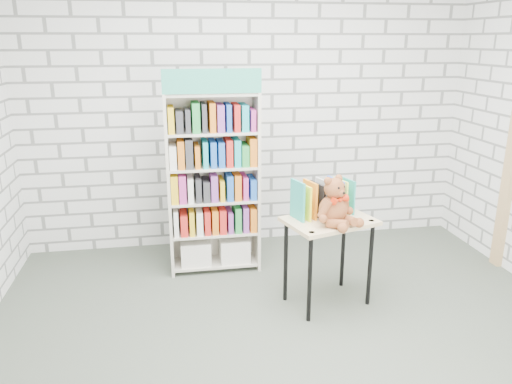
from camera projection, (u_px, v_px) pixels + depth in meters
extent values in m
plane|color=#454D41|center=(295.00, 344.00, 3.54)|extent=(4.50, 4.50, 0.00)
cube|color=silver|center=(249.00, 109.00, 5.01)|extent=(4.50, 0.02, 2.80)
cube|color=silver|center=(507.00, 319.00, 1.25)|extent=(4.50, 0.02, 2.80)
cube|color=beige|center=(169.00, 186.00, 4.43)|extent=(0.03, 0.32, 1.64)
cube|color=beige|center=(257.00, 182.00, 4.56)|extent=(0.03, 0.32, 1.64)
cube|color=beige|center=(212.00, 180.00, 4.64)|extent=(0.82, 0.02, 1.64)
cube|color=teal|center=(212.00, 81.00, 4.09)|extent=(0.82, 0.02, 0.20)
cube|color=beige|center=(215.00, 262.00, 4.72)|extent=(0.77, 0.30, 0.02)
cube|color=beige|center=(215.00, 231.00, 4.63)|extent=(0.77, 0.30, 0.02)
cube|color=beige|center=(214.00, 199.00, 4.54)|extent=(0.77, 0.30, 0.02)
cube|color=beige|center=(213.00, 166.00, 4.45)|extent=(0.77, 0.30, 0.02)
cube|color=beige|center=(212.00, 132.00, 4.36)|extent=(0.77, 0.30, 0.02)
cube|color=beige|center=(211.00, 94.00, 4.26)|extent=(0.77, 0.30, 0.02)
cube|color=silver|center=(196.00, 251.00, 4.66)|extent=(0.27, 0.26, 0.22)
cube|color=silver|center=(234.00, 249.00, 4.72)|extent=(0.27, 0.26, 0.22)
cube|color=#333338|center=(214.00, 219.00, 4.59)|extent=(0.77, 0.26, 0.22)
cube|color=red|center=(213.00, 187.00, 4.50)|extent=(0.77, 0.26, 0.22)
cube|color=yellow|center=(213.00, 153.00, 4.40)|extent=(0.77, 0.26, 0.22)
cube|color=blue|center=(212.00, 118.00, 4.31)|extent=(0.77, 0.26, 0.22)
cube|color=#D9B882|center=(329.00, 221.00, 3.91)|extent=(0.78, 0.64, 0.03)
cylinder|color=black|center=(310.00, 280.00, 3.74)|extent=(0.03, 0.03, 0.69)
cylinder|color=black|center=(286.00, 261.00, 4.05)|extent=(0.03, 0.03, 0.69)
cylinder|color=black|center=(370.00, 265.00, 3.98)|extent=(0.03, 0.03, 0.69)
cylinder|color=black|center=(343.00, 249.00, 4.29)|extent=(0.03, 0.03, 0.69)
cylinder|color=black|center=(312.00, 233.00, 3.64)|extent=(0.05, 0.05, 0.01)
cylinder|color=black|center=(371.00, 221.00, 3.87)|extent=(0.05, 0.05, 0.01)
cube|color=teal|center=(298.00, 202.00, 3.86)|extent=(0.07, 0.20, 0.28)
cube|color=yellow|center=(304.00, 201.00, 3.88)|extent=(0.07, 0.20, 0.28)
cube|color=orange|center=(310.00, 200.00, 3.91)|extent=(0.07, 0.20, 0.28)
cube|color=black|center=(316.00, 199.00, 3.93)|extent=(0.07, 0.20, 0.28)
cube|color=silver|center=(322.00, 198.00, 3.95)|extent=(0.07, 0.20, 0.28)
cube|color=red|center=(328.00, 197.00, 3.98)|extent=(0.07, 0.20, 0.28)
cube|color=blue|center=(334.00, 197.00, 4.00)|extent=(0.07, 0.20, 0.28)
cube|color=#FBFF54|center=(340.00, 196.00, 4.03)|extent=(0.07, 0.20, 0.28)
cube|color=teal|center=(346.00, 195.00, 4.05)|extent=(0.07, 0.20, 0.28)
ellipsoid|color=brown|center=(333.00, 209.00, 3.79)|extent=(0.22, 0.19, 0.22)
sphere|color=brown|center=(335.00, 188.00, 3.73)|extent=(0.16, 0.16, 0.16)
sphere|color=brown|center=(328.00, 181.00, 3.69)|extent=(0.06, 0.06, 0.06)
sphere|color=brown|center=(339.00, 178.00, 3.76)|extent=(0.06, 0.06, 0.06)
sphere|color=brown|center=(341.00, 193.00, 3.69)|extent=(0.06, 0.06, 0.06)
sphere|color=black|center=(339.00, 188.00, 3.66)|extent=(0.02, 0.02, 0.02)
sphere|color=black|center=(344.00, 187.00, 3.69)|extent=(0.02, 0.02, 0.02)
sphere|color=black|center=(344.00, 193.00, 3.67)|extent=(0.02, 0.02, 0.02)
cylinder|color=brown|center=(325.00, 209.00, 3.69)|extent=(0.13, 0.08, 0.16)
cylinder|color=brown|center=(345.00, 203.00, 3.83)|extent=(0.11, 0.13, 0.16)
sphere|color=brown|center=(323.00, 219.00, 3.68)|extent=(0.06, 0.06, 0.06)
sphere|color=brown|center=(349.00, 211.00, 3.85)|extent=(0.06, 0.06, 0.06)
cylinder|color=brown|center=(338.00, 224.00, 3.68)|extent=(0.17, 0.16, 0.09)
cylinder|color=brown|center=(349.00, 220.00, 3.76)|extent=(0.10, 0.18, 0.09)
sphere|color=brown|center=(343.00, 228.00, 3.61)|extent=(0.08, 0.08, 0.08)
sphere|color=brown|center=(359.00, 223.00, 3.72)|extent=(0.08, 0.08, 0.08)
cone|color=red|center=(337.00, 200.00, 3.69)|extent=(0.08, 0.08, 0.06)
cone|color=red|center=(343.00, 199.00, 3.73)|extent=(0.08, 0.08, 0.06)
sphere|color=red|center=(340.00, 200.00, 3.71)|extent=(0.03, 0.03, 0.03)
cube|color=tan|center=(511.00, 158.00, 4.50)|extent=(0.05, 0.12, 2.10)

